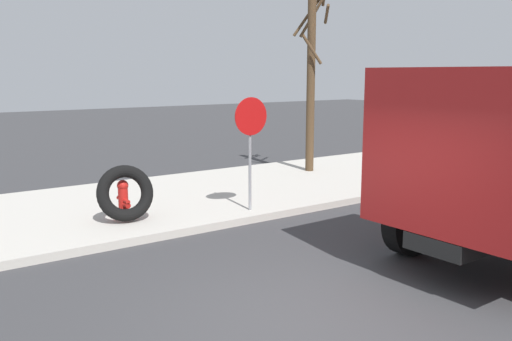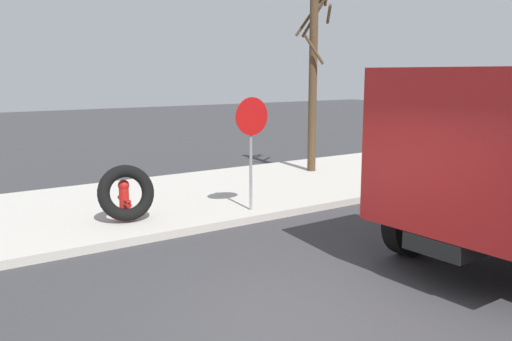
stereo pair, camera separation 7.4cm
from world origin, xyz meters
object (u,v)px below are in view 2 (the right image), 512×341
object	(u,v)px
bare_tree	(314,67)
loose_tire	(126,193)
stop_sign	(251,132)
fire_hydrant	(124,198)

from	to	relation	value
bare_tree	loose_tire	bearing A→B (deg)	-161.29
loose_tire	stop_sign	xyz separation A→B (m)	(2.42, -0.65, 1.05)
stop_sign	bare_tree	world-z (taller)	bare_tree
bare_tree	stop_sign	bearing A→B (deg)	-144.95
fire_hydrant	bare_tree	world-z (taller)	bare_tree
loose_tire	stop_sign	bearing A→B (deg)	-14.92
stop_sign	loose_tire	bearing A→B (deg)	165.08
loose_tire	bare_tree	distance (m)	7.23
loose_tire	bare_tree	size ratio (longest dim) A/B	0.18
stop_sign	fire_hydrant	bearing A→B (deg)	160.14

